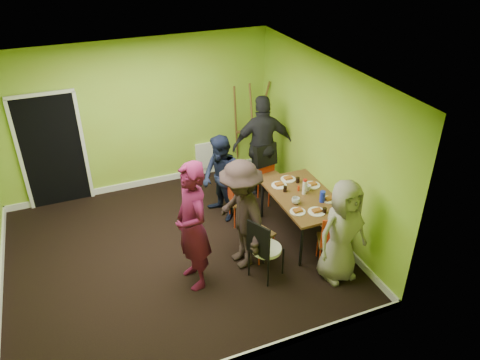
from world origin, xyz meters
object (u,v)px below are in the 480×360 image
object	(u,v)px
dining_table	(303,198)
easel	(249,129)
blue_bottle	(322,197)
chair_left_near	(256,231)
person_standing	(192,227)
chair_bentwood	(264,247)
person_front_end	(342,231)
chair_back_end	(267,161)
person_left_near	(241,215)
chair_left_far	(237,196)
orange_bottle	(299,188)
person_back_end	(263,146)
thermos	(305,187)
chair_front_end	(332,239)
person_left_far	(221,179)

from	to	relation	value
dining_table	easel	size ratio (longest dim) A/B	0.80
blue_bottle	chair_left_near	bearing A→B (deg)	-179.50
dining_table	person_standing	xyz separation A→B (m)	(-1.94, -0.41, 0.26)
chair_bentwood	person_standing	distance (m)	1.05
blue_bottle	person_front_end	bearing A→B (deg)	-101.43
chair_left_near	person_standing	size ratio (longest dim) A/B	0.46
chair_back_end	person_left_near	size ratio (longest dim) A/B	0.60
chair_left_far	chair_left_near	bearing A→B (deg)	0.83
orange_bottle	person_standing	bearing A→B (deg)	-163.56
chair_left_near	person_back_end	xyz separation A→B (m)	(0.90, 1.75, 0.45)
chair_left_far	thermos	xyz separation A→B (m)	(0.87, -0.68, 0.35)
chair_front_end	chair_bentwood	distance (m)	1.03
chair_left_far	person_left_far	size ratio (longest dim) A/B	0.61
person_left_near	chair_back_end	bearing A→B (deg)	140.26
person_left_near	easel	bearing A→B (deg)	150.67
person_standing	thermos	bearing A→B (deg)	96.38
chair_bentwood	blue_bottle	distance (m)	1.30
chair_left_near	person_left_near	world-z (taller)	person_left_near
dining_table	chair_bentwood	world-z (taller)	chair_bentwood
person_standing	blue_bottle	bearing A→B (deg)	87.49
chair_back_end	person_back_end	size ratio (longest dim) A/B	0.54
person_front_end	chair_bentwood	bearing A→B (deg)	154.77
person_standing	chair_bentwood	bearing A→B (deg)	65.74
chair_left_near	thermos	world-z (taller)	thermos
chair_left_far	person_left_far	world-z (taller)	person_left_far
chair_left_near	chair_front_end	world-z (taller)	chair_front_end
chair_front_end	blue_bottle	xyz separation A→B (m)	(0.17, 0.61, 0.33)
chair_back_end	blue_bottle	distance (m)	1.59
chair_left_far	dining_table	bearing A→B (deg)	55.73
thermos	blue_bottle	size ratio (longest dim) A/B	1.29
chair_left_far	person_back_end	distance (m)	1.19
chair_left_near	person_left_near	size ratio (longest dim) A/B	0.52
dining_table	easel	xyz separation A→B (m)	(0.06, 2.32, 0.23)
dining_table	chair_left_near	world-z (taller)	chair_left_near
chair_bentwood	person_standing	bearing A→B (deg)	-134.74
chair_back_end	orange_bottle	size ratio (longest dim) A/B	12.25
chair_bentwood	dining_table	bearing A→B (deg)	97.93
person_left_far	person_left_near	size ratio (longest dim) A/B	0.88
chair_left_far	person_front_end	bearing A→B (deg)	31.56
chair_bentwood	person_standing	xyz separation A→B (m)	(-0.93, 0.30, 0.41)
chair_front_end	person_back_end	size ratio (longest dim) A/B	0.48
chair_left_near	person_standing	xyz separation A→B (m)	(-1.00, -0.14, 0.46)
dining_table	person_back_end	xyz separation A→B (m)	(-0.03, 1.48, 0.25)
orange_bottle	person_left_near	world-z (taller)	person_left_near
chair_bentwood	blue_bottle	xyz separation A→B (m)	(1.19, 0.44, 0.29)
chair_left_far	person_back_end	bearing A→B (deg)	139.36
chair_left_far	person_standing	bearing A→B (deg)	-37.88
dining_table	thermos	world-z (taller)	thermos
chair_front_end	person_left_far	bearing A→B (deg)	143.92
blue_bottle	person_left_near	xyz separation A→B (m)	(-1.35, -0.02, 0.02)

